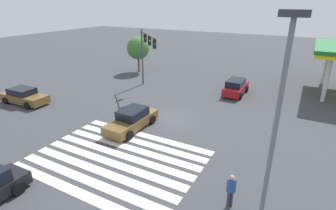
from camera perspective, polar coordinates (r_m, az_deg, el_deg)
name	(u,v)px	position (r m, az deg, el deg)	size (l,w,h in m)	color
ground_plane	(168,119)	(21.39, 0.00, -3.04)	(126.25, 126.25, 0.00)	#3D3F44
crosswalk_markings	(116,159)	(16.59, -11.15, -11.40)	(10.04, 7.25, 0.01)	silver
traffic_signal_mast	(146,47)	(27.42, -4.81, 12.44)	(4.49, 4.49, 6.16)	#47474C
car_0	(132,120)	(19.77, -7.87, -3.20)	(2.10, 4.76, 1.51)	brown
car_1	(24,96)	(27.88, -28.88, 1.67)	(4.81, 2.23, 1.46)	brown
car_3	(236,87)	(27.68, 14.53, 3.78)	(1.96, 4.17, 1.60)	maroon
pedestrian	(231,189)	(12.86, 13.53, -17.42)	(0.41, 0.41, 1.72)	#38383D
street_light_pole_b	(275,129)	(8.99, 22.29, -4.82)	(0.80, 0.36, 8.75)	slate
tree_corner_b	(138,48)	(35.51, -6.55, 12.19)	(2.95, 2.95, 4.66)	brown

